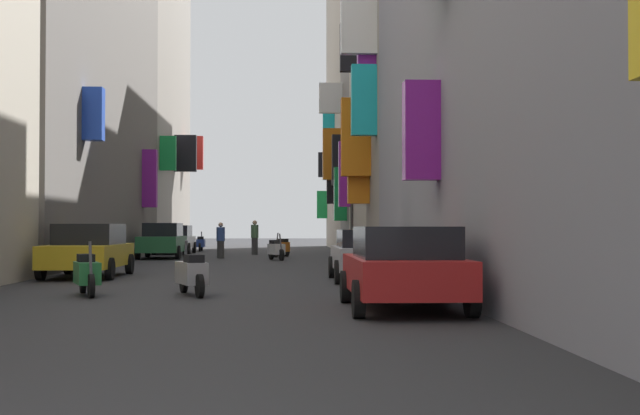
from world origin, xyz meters
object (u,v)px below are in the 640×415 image
object	(u,v)px
parked_car_green	(163,240)
parked_car_yellow	(89,249)
traffic_light_near_corner	(352,189)
scooter_blue	(201,243)
scooter_orange	(282,247)
pedestrian_crossing	(255,237)
pedestrian_near_left	(221,240)
parked_car_red	(404,266)
scooter_green	(87,273)
scooter_white	(276,249)
parked_car_white	(175,239)
parked_car_silver	(367,253)
scooter_silver	(192,273)

from	to	relation	value
parked_car_green	parked_car_yellow	bearing A→B (deg)	-90.44
parked_car_yellow	traffic_light_near_corner	distance (m)	13.21
scooter_blue	parked_car_yellow	bearing A→B (deg)	-91.80
scooter_orange	pedestrian_crossing	xyz separation A→B (m)	(-1.37, 3.44, 0.41)
pedestrian_near_left	pedestrian_crossing	bearing A→B (deg)	74.29
parked_car_red	pedestrian_crossing	xyz separation A→B (m)	(-3.46, 28.89, 0.12)
scooter_green	scooter_white	bearing A→B (deg)	78.33
parked_car_green	traffic_light_near_corner	distance (m)	9.42
parked_car_red	scooter_white	distance (m)	21.82
parked_car_white	scooter_blue	xyz separation A→B (m)	(0.92, 4.60, -0.31)
scooter_white	scooter_green	distance (m)	18.73
parked_car_silver	scooter_silver	world-z (taller)	parked_car_silver
parked_car_red	scooter_silver	xyz separation A→B (m)	(-3.95, 3.27, -0.29)
scooter_white	pedestrian_crossing	bearing A→B (deg)	99.00
parked_car_silver	pedestrian_near_left	size ratio (longest dim) A/B	2.50
parked_car_green	pedestrian_near_left	size ratio (longest dim) A/B	2.62
parked_car_red	parked_car_green	xyz separation A→B (m)	(-7.44, 24.09, 0.07)
scooter_blue	scooter_white	bearing A→B (deg)	-71.56
scooter_green	traffic_light_near_corner	size ratio (longest dim) A/B	0.42
scooter_orange	scooter_silver	bearing A→B (deg)	-94.77
parked_car_silver	pedestrian_near_left	distance (m)	16.98
parked_car_green	scooter_orange	size ratio (longest dim) A/B	2.49
scooter_green	scooter_silver	bearing A→B (deg)	-2.29
parked_car_white	traffic_light_near_corner	world-z (taller)	traffic_light_near_corner
scooter_orange	parked_car_red	bearing A→B (deg)	-85.30
scooter_green	scooter_blue	size ratio (longest dim) A/B	1.01
parked_car_yellow	parked_car_green	size ratio (longest dim) A/B	1.05
parked_car_green	parked_car_red	bearing A→B (deg)	-72.84
parked_car_green	scooter_white	xyz separation A→B (m)	(5.12, -2.39, -0.35)
parked_car_silver	scooter_silver	xyz separation A→B (m)	(-4.09, -4.52, -0.26)
parked_car_white	pedestrian_near_left	xyz separation A→B (m)	(2.85, -6.40, 0.02)
parked_car_red	scooter_silver	bearing A→B (deg)	140.37
pedestrian_near_left	scooter_orange	bearing A→B (deg)	27.71
parked_car_red	traffic_light_near_corner	bearing A→B (deg)	87.84
parked_car_red	traffic_light_near_corner	xyz separation A→B (m)	(0.75, 19.96, 2.21)
pedestrian_crossing	traffic_light_near_corner	world-z (taller)	traffic_light_near_corner
parked_car_white	parked_car_yellow	bearing A→B (deg)	-89.64
scooter_green	parked_car_red	bearing A→B (deg)	-28.77
parked_car_silver	scooter_blue	xyz separation A→B (m)	(-6.91, 27.23, -0.26)
scooter_green	pedestrian_near_left	size ratio (longest dim) A/B	1.14
parked_car_white	traffic_light_near_corner	size ratio (longest dim) A/B	1.01
parked_car_red	scooter_blue	world-z (taller)	parked_car_red
parked_car_white	scooter_white	bearing A→B (deg)	-58.41
parked_car_green	scooter_green	distance (m)	20.78
parked_car_white	scooter_silver	bearing A→B (deg)	-82.17
parked_car_silver	scooter_silver	size ratio (longest dim) A/B	2.09
parked_car_silver	scooter_orange	xyz separation A→B (m)	(-2.24, 17.67, -0.26)
parked_car_silver	scooter_silver	bearing A→B (deg)	-132.20
parked_car_red	traffic_light_near_corner	world-z (taller)	traffic_light_near_corner
scooter_orange	scooter_blue	size ratio (longest dim) A/B	0.93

